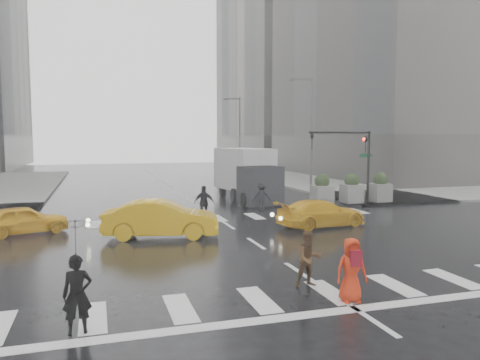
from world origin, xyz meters
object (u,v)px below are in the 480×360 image
object	(u,v)px
taxi_front	(24,220)
box_truck	(248,173)
taxi_mid	(161,219)
traffic_signal_pole	(354,152)
pedestrian_brown	(309,259)
pedestrian_orange	(351,270)

from	to	relation	value
taxi_front	box_truck	size ratio (longest dim) A/B	0.56
taxi_front	taxi_mid	world-z (taller)	taxi_mid
taxi_front	traffic_signal_pole	bearing A→B (deg)	-96.76
taxi_front	box_truck	xyz separation A→B (m)	(12.33, 7.02, 1.20)
pedestrian_brown	box_truck	size ratio (longest dim) A/B	0.24
pedestrian_brown	taxi_front	size ratio (longest dim) A/B	0.43
pedestrian_orange	taxi_mid	size ratio (longest dim) A/B	0.35
pedestrian_orange	taxi_front	world-z (taller)	pedestrian_orange
taxi_front	box_truck	distance (m)	14.24
traffic_signal_pole	taxi_mid	bearing A→B (deg)	-154.90
pedestrian_brown	pedestrian_orange	distance (m)	1.50
taxi_mid	pedestrian_brown	bearing A→B (deg)	-145.25
pedestrian_brown	pedestrian_orange	bearing A→B (deg)	-69.71
pedestrian_brown	taxi_front	xyz separation A→B (m)	(-8.53, 9.99, -0.16)
pedestrian_orange	taxi_mid	world-z (taller)	pedestrian_orange
traffic_signal_pole	box_truck	size ratio (longest dim) A/B	0.70
pedestrian_orange	box_truck	distance (m)	18.76
taxi_mid	box_truck	bearing A→B (deg)	-22.97
pedestrian_orange	box_truck	bearing A→B (deg)	88.57
pedestrian_orange	taxi_mid	bearing A→B (deg)	120.05
pedestrian_brown	taxi_mid	size ratio (longest dim) A/B	0.33
traffic_signal_pole	pedestrian_orange	bearing A→B (deg)	-120.85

